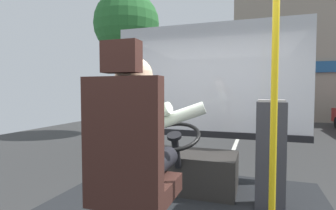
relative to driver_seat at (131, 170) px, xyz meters
The scene contains 9 objects.
ground 9.23m from the driver_seat, 89.29° to the left, with size 18.00×44.00×0.06m.
driver_seat is the anchor object (origin of this frame).
bus_driver 0.23m from the driver_seat, 90.00° to the left, with size 0.81×0.58×0.79m.
steering_console 1.35m from the driver_seat, 90.00° to the left, with size 1.10×0.93×0.76m.
handrail_pole 1.04m from the driver_seat, 25.24° to the left, with size 0.04×0.04×2.11m.
fare_box 1.40m from the driver_seat, 52.09° to the left, with size 0.26×0.20×0.99m.
windshield_panel 2.02m from the driver_seat, 86.71° to the left, with size 2.50×0.08×1.48m.
street_tree 9.64m from the driver_seat, 117.61° to the left, with size 2.59×2.59×5.71m.
shop_building 18.53m from the driver_seat, 76.55° to the left, with size 9.74×6.10×8.63m.
Camera 1 is at (0.61, -1.78, 1.74)m, focal length 28.03 mm.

